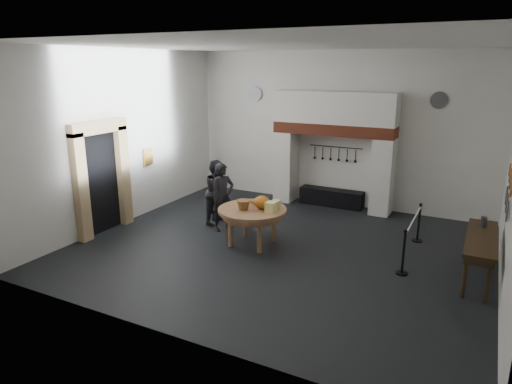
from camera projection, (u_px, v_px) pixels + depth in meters
The scene contains 38 objects.
floor at pixel (280, 248), 10.55m from camera, with size 9.00×8.00×0.02m, color black.
ceiling at pixel (283, 44), 9.33m from camera, with size 9.00×8.00×0.02m, color silver.
wall_back at pixel (338, 130), 13.36m from camera, with size 9.00×0.02×4.50m, color silver.
wall_front at pixel (167, 199), 6.52m from camera, with size 9.00×0.02×4.50m, color silver.
wall_left at pixel (125, 138), 11.92m from camera, with size 0.02×8.00×4.50m, color silver.
chimney_pier_left at pixel (286, 166), 14.03m from camera, with size 0.55×0.70×2.15m, color silver.
chimney_pier_right at pixel (383, 177), 12.73m from camera, with size 0.55×0.70×2.15m, color silver.
hearth_brick_band at pixel (334, 129), 13.04m from camera, with size 3.50×0.72×0.32m, color #9E442B.
chimney_hood at pixel (335, 108), 12.88m from camera, with size 3.50×0.70×0.90m, color silver.
iron_range at pixel (332, 197), 13.66m from camera, with size 1.90×0.45×0.50m, color black.
utensil_rail at pixel (336, 147), 13.43m from camera, with size 0.02×0.02×1.60m, color black.
door_recess at pixel (101, 183), 11.33m from camera, with size 0.04×1.10×2.50m, color black.
door_jamb_near at pixel (81, 188), 10.67m from camera, with size 0.22×0.30×2.60m, color tan.
door_jamb_far at pixel (123, 176), 11.87m from camera, with size 0.22×0.30×2.60m, color tan.
door_lintel at pixel (98, 127), 10.91m from camera, with size 0.22×1.70×0.30m, color tan.
wall_plaque at pixel (148, 157), 12.76m from camera, with size 0.05×0.34×0.44m, color gold.
work_table at pixel (252, 210), 10.58m from camera, with size 1.60×1.60×0.07m, color #A9724F.
pumpkin at pixel (262, 202), 10.53m from camera, with size 0.36×0.36×0.31m, color orange.
cheese_block_big at pixel (271, 207), 10.28m from camera, with size 0.22×0.22×0.24m, color #FFF798.
cheese_block_small at pixel (276, 204), 10.55m from camera, with size 0.18×0.18×0.20m, color #E6DE89.
wicker_basket at pixel (243, 205), 10.48m from camera, with size 0.32×0.32×0.22m, color #955B36.
bread_loaf at pixel (255, 201), 10.90m from camera, with size 0.31×0.18×0.13m, color #AC773D.
visitor_near at pixel (223, 197), 11.50m from camera, with size 0.63×0.42×1.74m, color black.
visitor_far at pixel (218, 192), 12.03m from camera, with size 0.83×0.65×1.71m, color black.
side_table at pixel (482, 238), 8.80m from camera, with size 0.55×2.20×0.06m, color #392714.
pewter_jug at pixel (484, 222), 9.27m from camera, with size 0.12×0.12×0.22m, color #45464A.
copper_pan_a at pixel (512, 188), 8.22m from camera, with size 0.34×0.34×0.03m, color #C6662D.
copper_pan_b at pixel (511, 181), 8.69m from camera, with size 0.32×0.32×0.03m, color #C6662D.
copper_pan_c at pixel (510, 175), 9.16m from camera, with size 0.30×0.30×0.03m, color #C6662D.
copper_pan_d at pixel (510, 170), 9.63m from camera, with size 0.28×0.28×0.03m, color #C6662D.
pewter_plate_left at pixel (507, 211), 8.53m from camera, with size 0.40×0.40×0.03m, color #4C4C51.
pewter_plate_mid at pixel (507, 203), 9.04m from camera, with size 0.40×0.40×0.03m, color #4C4C51.
pewter_plate_right at pixel (506, 195), 9.56m from camera, with size 0.40×0.40×0.03m, color #4C4C51.
pewter_plate_back_left at pixel (255, 94), 14.26m from camera, with size 0.44×0.44×0.03m, color #4C4C51.
pewter_plate_back_right at pixel (439, 100), 11.88m from camera, with size 0.44×0.44×0.03m, color #4C4C51.
barrier_post_near at pixel (404, 253), 9.13m from camera, with size 0.05×0.05×0.90m, color black.
barrier_post_far at pixel (419, 223), 10.84m from camera, with size 0.05×0.05×0.90m, color black.
barrier_rope at pixel (413, 220), 9.88m from camera, with size 0.04×0.04×2.00m, color silver.
Camera 1 is at (4.00, -8.97, 4.11)m, focal length 32.00 mm.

